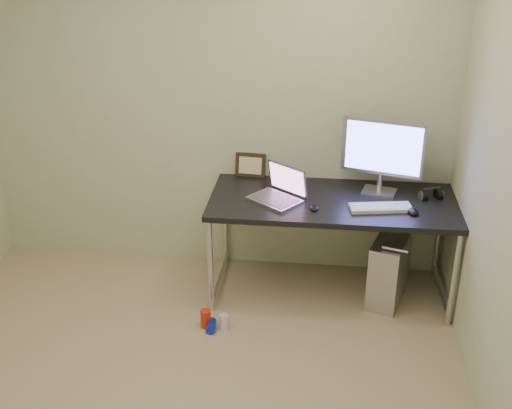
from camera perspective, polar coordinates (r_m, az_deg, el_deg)
name	(u,v)px	position (r m, az deg, el deg)	size (l,w,h in m)	color
wall_back	(214,110)	(4.73, -3.78, 8.37)	(3.50, 0.02, 2.50)	beige
desk	(332,209)	(4.52, 6.80, -0.40)	(1.72, 0.75, 0.75)	black
tower_computer	(389,268)	(4.71, 11.77, -5.58)	(0.34, 0.51, 0.53)	silver
cable_a	(381,226)	(4.96, 11.04, -1.86)	(0.01, 0.01, 0.70)	black
cable_b	(393,230)	(4.96, 12.07, -2.21)	(0.01, 0.01, 0.72)	black
can_red	(206,319)	(4.43, -4.49, -10.08)	(0.07, 0.07, 0.13)	red
can_white	(224,322)	(4.41, -2.88, -10.41)	(0.06, 0.06, 0.11)	white
can_blue	(211,326)	(4.42, -4.01, -10.72)	(0.06, 0.06, 0.11)	#142BBF
laptop	(280,192)	(4.45, 2.12, 1.14)	(0.44, 0.42, 0.23)	silver
monitor	(383,151)	(4.54, 11.20, 4.70)	(0.56, 0.22, 0.54)	silver
keyboard	(381,208)	(4.39, 11.02, -0.28)	(0.41, 0.13, 0.03)	silver
mouse_right	(413,210)	(4.39, 13.79, -0.51)	(0.07, 0.11, 0.04)	black
mouse_left	(315,207)	(4.34, 5.24, -0.19)	(0.06, 0.10, 0.03)	black
headphones	(431,195)	(4.63, 15.28, 0.84)	(0.17, 0.10, 0.10)	black
picture_frame	(250,165)	(4.81, -0.50, 3.53)	(0.23, 0.03, 0.18)	black
webcam	(281,172)	(4.72, 2.28, 2.93)	(0.04, 0.03, 0.11)	silver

